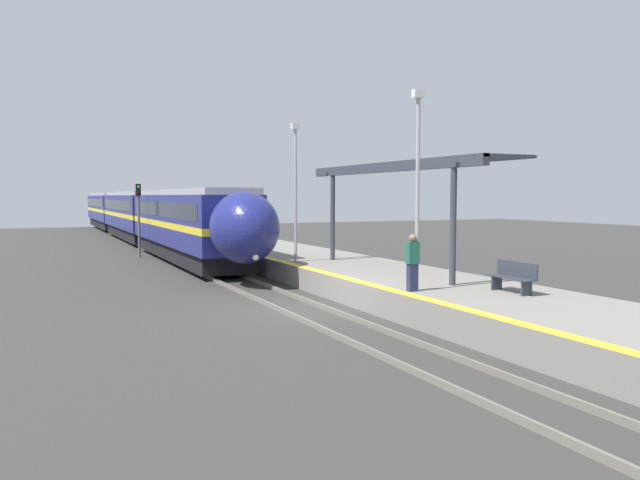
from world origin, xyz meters
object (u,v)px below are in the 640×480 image
at_px(platform_bench, 514,276).
at_px(lamppost_near, 418,178).
at_px(person_waiting, 412,262).
at_px(railway_signal, 139,213).
at_px(lamppost_mid, 296,183).
at_px(train, 137,213).

height_order(platform_bench, lamppost_near, lamppost_near).
bearing_deg(lamppost_near, person_waiting, 177.13).
relative_size(railway_signal, lamppost_near, 0.75).
distance_m(person_waiting, lamppost_mid, 9.49).
bearing_deg(railway_signal, train, 81.86).
bearing_deg(train, lamppost_near, -86.08).
xyz_separation_m(train, lamppost_mid, (2.48, -27.01, 1.88)).
bearing_deg(person_waiting, lamppost_mid, 89.11).
bearing_deg(platform_bench, train, 97.32).
distance_m(person_waiting, lamppost_near, 2.45).
distance_m(platform_bench, person_waiting, 2.91).
bearing_deg(platform_bench, railway_signal, 105.90).
relative_size(train, lamppost_mid, 10.10).
bearing_deg(person_waiting, platform_bench, -30.06).
bearing_deg(platform_bench, lamppost_mid, 102.51).
xyz_separation_m(railway_signal, lamppost_near, (4.45, -22.44, 1.50)).
relative_size(person_waiting, lamppost_near, 0.29).
height_order(person_waiting, railway_signal, railway_signal).
bearing_deg(lamppost_near, platform_bench, -31.42).
height_order(person_waiting, lamppost_mid, lamppost_mid).
bearing_deg(platform_bench, lamppost_near, 148.58).
bearing_deg(train, person_waiting, -86.30).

